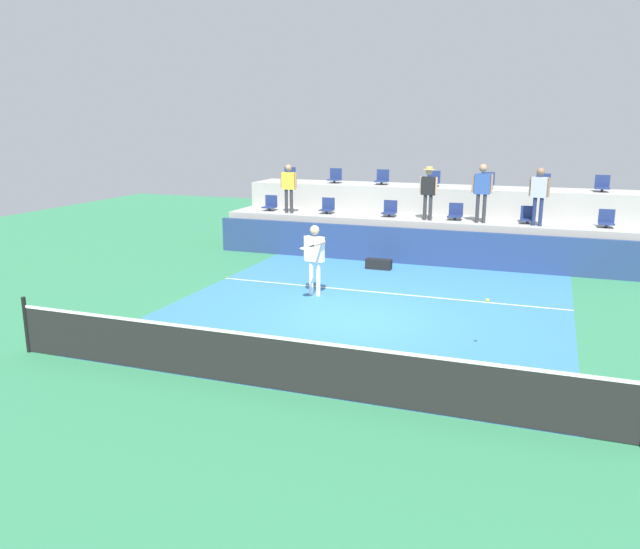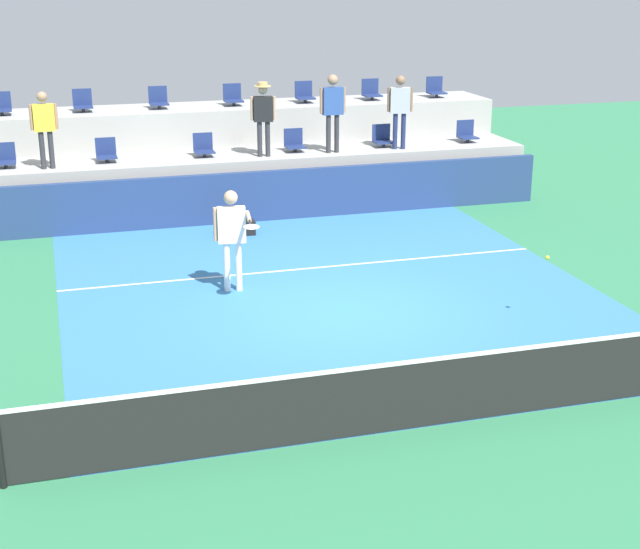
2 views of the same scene
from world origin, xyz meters
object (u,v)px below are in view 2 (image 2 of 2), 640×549
object	(u,v)px
stadium_chair_upper_mid_right	(305,94)
stadium_chair_lower_right	(382,137)
stadium_chair_upper_center	(233,97)
stadium_chair_lower_left	(106,152)
stadium_chair_upper_right	(371,91)
tennis_player	(232,230)
equipment_bag	(237,228)
stadium_chair_lower_far_left	(5,157)
tennis_ball	(547,258)
stadium_chair_upper_mid_left	(158,99)
spectator_leaning_on_rail	(44,123)
stadium_chair_upper_far_right	(436,89)
spectator_in_white	(400,105)
stadium_chair_lower_far_right	(467,133)
stadium_chair_upper_left	(83,102)
stadium_chair_lower_mid_left	(204,147)
spectator_in_grey	(333,105)
spectator_with_hat	(263,112)
stadium_chair_lower_mid_right	(294,142)
stadium_chair_upper_far_left	(1,106)

from	to	relation	value
stadium_chair_upper_mid_right	stadium_chair_lower_right	bearing A→B (deg)	-51.85
stadium_chair_upper_center	stadium_chair_upper_mid_right	xyz separation A→B (m)	(1.80, 0.00, 0.00)
stadium_chair_lower_left	stadium_chair_upper_right	size ratio (longest dim) A/B	1.00
tennis_player	equipment_bag	distance (m)	3.63
stadium_chair_lower_far_left	tennis_ball	xyz separation A→B (m)	(8.18, -8.43, -0.41)
stadium_chair_upper_mid_left	stadium_chair_upper_right	size ratio (longest dim) A/B	1.00
stadium_chair_upper_right	spectator_leaning_on_rail	bearing A→B (deg)	-164.71
equipment_bag	spectator_leaning_on_rail	bearing A→B (deg)	152.93
stadium_chair_upper_far_right	spectator_in_white	size ratio (longest dim) A/B	0.31
stadium_chair_lower_far_right	stadium_chair_upper_mid_left	size ratio (longest dim) A/B	1.00
stadium_chair_lower_right	spectator_leaning_on_rail	world-z (taller)	spectator_leaning_on_rail
stadium_chair_lower_far_right	stadium_chair_upper_left	world-z (taller)	stadium_chair_upper_left
stadium_chair_lower_mid_left	spectator_in_grey	world-z (taller)	spectator_in_grey
spectator_leaning_on_rail	stadium_chair_upper_mid_left	bearing A→B (deg)	39.57
stadium_chair_upper_left	equipment_bag	size ratio (longest dim) A/B	0.68
stadium_chair_upper_left	stadium_chair_upper_center	bearing A→B (deg)	0.00
stadium_chair_lower_right	stadium_chair_upper_center	bearing A→B (deg)	150.76
stadium_chair_upper_mid_left	stadium_chair_lower_mid_left	bearing A→B (deg)	-67.55
spectator_with_hat	stadium_chair_upper_right	bearing A→B (deg)	33.48
stadium_chair_lower_mid_right	spectator_with_hat	world-z (taller)	spectator_with_hat
stadium_chair_upper_mid_right	stadium_chair_upper_left	bearing A→B (deg)	180.00
spectator_in_white	equipment_bag	distance (m)	5.13
stadium_chair_lower_far_left	spectator_in_white	xyz separation A→B (m)	(8.79, -0.38, 0.81)
spectator_with_hat	tennis_ball	world-z (taller)	spectator_with_hat
stadium_chair_lower_mid_right	stadium_chair_upper_left	xyz separation A→B (m)	(-4.60, 1.80, 0.85)
stadium_chair_upper_left	stadium_chair_upper_right	distance (m)	7.09
stadium_chair_upper_right	stadium_chair_lower_mid_left	bearing A→B (deg)	-158.63
stadium_chair_lower_left	stadium_chair_upper_far_right	bearing A→B (deg)	11.95
stadium_chair_lower_mid_left	stadium_chair_lower_mid_right	size ratio (longest dim) A/B	1.00
stadium_chair_lower_far_right	tennis_ball	world-z (taller)	stadium_chair_lower_far_right
stadium_chair_lower_far_right	stadium_chair_upper_far_left	world-z (taller)	stadium_chair_upper_far_left
stadium_chair_lower_left	stadium_chair_upper_left	distance (m)	2.02
stadium_chair_lower_mid_right	tennis_ball	size ratio (longest dim) A/B	7.65
stadium_chair_upper_mid_right	spectator_in_grey	world-z (taller)	spectator_in_grey
stadium_chair_lower_mid_left	tennis_ball	world-z (taller)	stadium_chair_lower_mid_left
stadium_chair_upper_mid_right	equipment_bag	bearing A→B (deg)	-122.68
spectator_in_grey	tennis_player	bearing A→B (deg)	-122.70
stadium_chair_lower_mid_left	stadium_chair_upper_mid_left	xyz separation A→B (m)	(-0.74, 1.80, 0.85)
stadium_chair_upper_mid_right	spectator_with_hat	size ratio (longest dim) A/B	0.31
stadium_chair_lower_left	equipment_bag	bearing A→B (deg)	-43.06
stadium_chair_upper_left	tennis_ball	xyz separation A→B (m)	(6.42, -10.23, -1.26)
stadium_chair_lower_right	stadium_chair_upper_mid_right	world-z (taller)	stadium_chair_upper_mid_right
stadium_chair_upper_mid_right	tennis_player	bearing A→B (deg)	-114.06
spectator_with_hat	spectator_in_white	distance (m)	3.24
stadium_chair_lower_mid_right	tennis_ball	distance (m)	8.64
stadium_chair_lower_mid_right	stadium_chair_upper_mid_left	distance (m)	3.48
stadium_chair_upper_mid_left	tennis_player	distance (m)	7.57
stadium_chair_lower_far_right	spectator_leaning_on_rail	world-z (taller)	spectator_leaning_on_rail
stadium_chair_upper_left	spectator_with_hat	distance (m)	4.38
tennis_player	spectator_leaning_on_rail	xyz separation A→B (m)	(-2.90, 5.29, 1.12)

